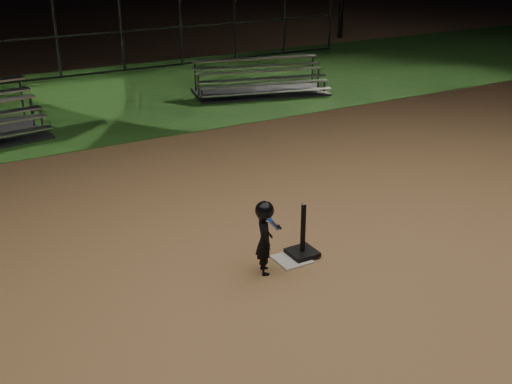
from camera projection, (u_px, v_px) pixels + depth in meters
name	position (u px, v px, depth m)	size (l,w,h in m)	color
ground	(292.00, 260.00, 8.56)	(80.00, 80.00, 0.00)	#A17548
grass_strip	(89.00, 100.00, 16.56)	(60.00, 8.00, 0.01)	#234F19
home_plate	(292.00, 259.00, 8.55)	(0.45, 0.45, 0.02)	beige
batting_tee	(303.00, 246.00, 8.60)	(0.38, 0.38, 0.77)	black
child_batter	(265.00, 235.00, 8.05)	(0.44, 0.57, 1.02)	black
bleacher_right	(260.00, 87.00, 17.18)	(3.89, 2.57, 0.87)	#A6A7AB
backstop_fence	(56.00, 37.00, 18.47)	(20.08, 0.08, 2.50)	#38383D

